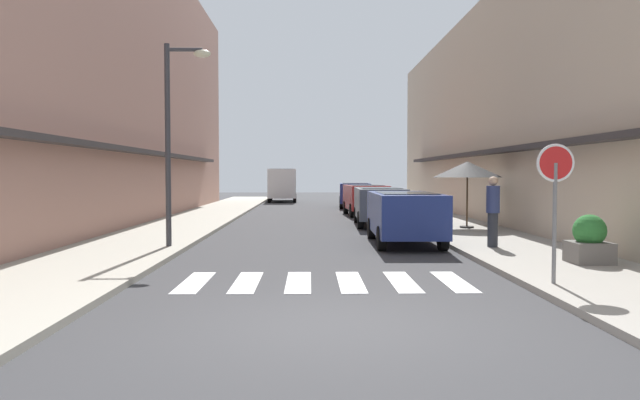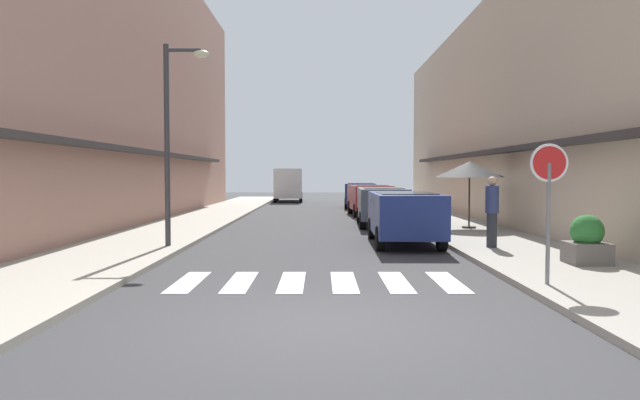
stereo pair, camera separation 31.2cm
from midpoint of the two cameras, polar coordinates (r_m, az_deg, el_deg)
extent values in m
plane|color=#38383A|center=(23.25, 0.24, -2.43)|extent=(84.61, 84.61, 0.00)
cube|color=#ADA899|center=(23.76, -12.01, -2.24)|extent=(3.16, 53.84, 0.12)
cube|color=#9E998E|center=(23.81, 12.47, -2.23)|extent=(3.16, 53.84, 0.12)
cube|color=#A87A6B|center=(26.02, -20.69, 11.09)|extent=(5.00, 36.61, 11.91)
cube|color=#332D2D|center=(24.90, -14.63, 4.26)|extent=(0.50, 25.63, 0.16)
cube|color=#C6B299|center=(25.92, 21.04, 7.88)|extent=(5.00, 36.61, 9.01)
cube|color=#332D2D|center=(24.96, 15.06, 4.25)|extent=(0.50, 25.63, 0.16)
cube|color=silver|center=(11.35, -11.62, -7.62)|extent=(0.45, 2.20, 0.01)
cube|color=silver|center=(11.20, -6.81, -7.72)|extent=(0.45, 2.20, 0.01)
cube|color=silver|center=(11.13, -1.90, -7.77)|extent=(0.45, 2.20, 0.01)
cube|color=silver|center=(11.14, 3.04, -7.76)|extent=(0.45, 2.20, 0.01)
cube|color=silver|center=(11.23, 7.93, -7.70)|extent=(0.45, 2.20, 0.01)
cube|color=silver|center=(11.40, 12.70, -7.58)|extent=(0.45, 2.20, 0.01)
cube|color=navy|center=(17.14, 8.42, -1.24)|extent=(1.82, 4.45, 1.13)
cube|color=black|center=(16.90, 8.54, -0.25)|extent=(1.51, 2.50, 0.56)
cylinder|color=black|center=(18.54, 5.37, -2.69)|extent=(0.23, 0.64, 0.64)
cylinder|color=black|center=(18.74, 10.23, -2.67)|extent=(0.23, 0.64, 0.64)
cylinder|color=black|center=(15.65, 6.23, -3.65)|extent=(0.23, 0.64, 0.64)
cylinder|color=black|center=(15.88, 11.96, -3.60)|extent=(0.23, 0.64, 0.64)
cube|color=#4C5156|center=(23.17, 6.20, -0.27)|extent=(1.88, 4.37, 1.13)
cube|color=black|center=(22.94, 6.27, 0.47)|extent=(1.54, 2.46, 0.56)
cylinder|color=black|center=(24.58, 4.09, -1.43)|extent=(0.24, 0.65, 0.64)
cylinder|color=black|center=(24.70, 7.77, -1.42)|extent=(0.24, 0.65, 0.64)
cylinder|color=black|center=(21.73, 4.40, -1.93)|extent=(0.24, 0.65, 0.64)
cylinder|color=black|center=(21.87, 8.57, -1.93)|extent=(0.24, 0.65, 0.64)
cube|color=maroon|center=(28.90, 4.96, 0.27)|extent=(1.95, 4.09, 1.13)
cube|color=black|center=(28.69, 5.00, 0.87)|extent=(1.58, 2.31, 0.56)
cylinder|color=black|center=(30.14, 3.12, -0.71)|extent=(0.25, 0.65, 0.64)
cylinder|color=black|center=(30.35, 6.10, -0.70)|extent=(0.25, 0.65, 0.64)
cylinder|color=black|center=(27.52, 3.69, -1.01)|extent=(0.25, 0.65, 0.64)
cylinder|color=black|center=(27.75, 6.96, -1.00)|extent=(0.25, 0.65, 0.64)
cube|color=navy|center=(35.68, 4.01, 0.69)|extent=(1.96, 4.33, 1.13)
cube|color=black|center=(35.46, 4.03, 1.17)|extent=(1.58, 2.45, 0.56)
cylinder|color=black|center=(37.10, 2.73, -0.12)|extent=(0.25, 0.65, 0.64)
cylinder|color=black|center=(37.13, 5.18, -0.12)|extent=(0.25, 0.65, 0.64)
cylinder|color=black|center=(34.30, 2.73, -0.32)|extent=(0.25, 0.65, 0.64)
cylinder|color=black|center=(34.33, 5.38, -0.33)|extent=(0.25, 0.65, 0.64)
cube|color=silver|center=(43.86, -2.84, 1.61)|extent=(2.11, 5.46, 2.03)
cube|color=black|center=(43.59, -2.86, 2.59)|extent=(1.73, 3.07, 0.56)
cylinder|color=black|center=(45.70, -3.92, 0.36)|extent=(0.24, 0.65, 0.64)
cylinder|color=black|center=(45.66, -1.68, 0.37)|extent=(0.24, 0.65, 0.64)
cylinder|color=black|center=(42.14, -4.10, 0.19)|extent=(0.24, 0.65, 0.64)
cylinder|color=black|center=(42.10, -1.67, 0.19)|extent=(0.24, 0.65, 0.64)
cylinder|color=slate|center=(10.92, 21.50, -2.10)|extent=(0.07, 0.07, 2.05)
cylinder|color=red|center=(10.89, 21.59, 3.29)|extent=(0.64, 0.03, 0.64)
torus|color=white|center=(10.89, 21.59, 3.29)|extent=(0.65, 0.05, 0.65)
cylinder|color=#38383D|center=(16.10, -13.79, 5.02)|extent=(0.14, 0.14, 5.20)
cylinder|color=#38383D|center=(16.30, -12.30, 13.70)|extent=(0.90, 0.10, 0.10)
ellipsoid|color=beige|center=(16.19, -10.69, 13.42)|extent=(0.44, 0.28, 0.20)
cylinder|color=#262626|center=(21.50, 14.27, -2.50)|extent=(0.48, 0.48, 0.06)
cylinder|color=#4C3823|center=(21.44, 14.30, 0.12)|extent=(0.06, 0.06, 2.03)
cone|color=black|center=(21.42, 14.32, 2.83)|extent=(2.36, 2.36, 0.55)
cube|color=slate|center=(13.79, 24.47, -4.59)|extent=(0.80, 0.80, 0.45)
sphere|color=#2D7533|center=(13.74, 24.51, -2.68)|extent=(0.68, 0.68, 0.68)
cylinder|color=#282B33|center=(15.99, 16.44, -2.75)|extent=(0.26, 0.26, 0.87)
cylinder|color=navy|center=(15.94, 16.47, 0.05)|extent=(0.34, 0.34, 0.69)
sphere|color=tan|center=(15.93, 16.49, 1.72)|extent=(0.24, 0.24, 0.24)
camera|label=1|loc=(0.16, -89.52, 0.02)|focal=33.82mm
camera|label=2|loc=(0.16, 90.48, -0.02)|focal=33.82mm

